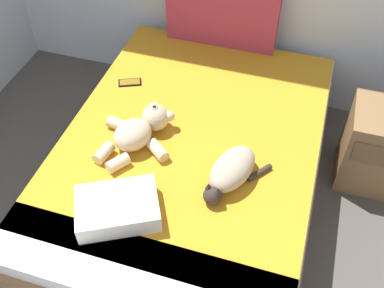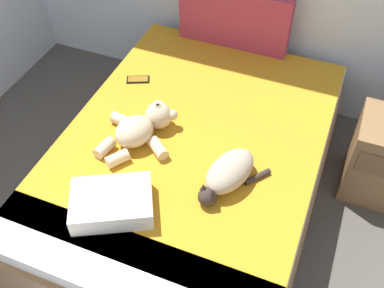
{
  "view_description": "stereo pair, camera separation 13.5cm",
  "coord_description": "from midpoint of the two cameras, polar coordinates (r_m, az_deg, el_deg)",
  "views": [
    {
      "loc": [
        2.33,
        1.08,
        2.41
      ],
      "look_at": [
        1.84,
        2.69,
        0.6
      ],
      "focal_mm": 42.28,
      "sensor_mm": 36.0,
      "label": 1
    },
    {
      "loc": [
        2.46,
        1.12,
        2.41
      ],
      "look_at": [
        1.84,
        2.69,
        0.6
      ],
      "focal_mm": 42.28,
      "sensor_mm": 36.0,
      "label": 2
    }
  ],
  "objects": [
    {
      "name": "patterned_cushion",
      "position": [
        3.24,
        2.53,
        15.77
      ],
      "size": [
        0.78,
        0.11,
        0.42
      ],
      "color": "#A5334C",
      "rests_on": "bed"
    },
    {
      "name": "throw_pillow",
      "position": [
        2.28,
        -11.06,
        -8.0
      ],
      "size": [
        0.48,
        0.43,
        0.11
      ],
      "primitive_type": "cube",
      "rotation": [
        0.0,
        0.0,
        0.49
      ],
      "color": "white",
      "rests_on": "bed"
    },
    {
      "name": "teddy_bear",
      "position": [
        2.58,
        -8.14,
        1.65
      ],
      "size": [
        0.44,
        0.53,
        0.17
      ],
      "color": "beige",
      "rests_on": "bed"
    },
    {
      "name": "nightstand",
      "position": [
        3.1,
        21.85,
        -0.56
      ],
      "size": [
        0.49,
        0.43,
        0.56
      ],
      "color": "olive",
      "rests_on": "ground_plane"
    },
    {
      "name": "cat",
      "position": [
        2.36,
        3.26,
        -3.53
      ],
      "size": [
        0.34,
        0.42,
        0.15
      ],
      "color": "tan",
      "rests_on": "bed"
    },
    {
      "name": "bed",
      "position": [
        2.82,
        -1.45,
        -2.79
      ],
      "size": [
        1.51,
        2.08,
        0.52
      ],
      "color": "olive",
      "rests_on": "ground_plane"
    },
    {
      "name": "cell_phone",
      "position": [
        3.02,
        -9.13,
        7.66
      ],
      "size": [
        0.16,
        0.13,
        0.01
      ],
      "color": "black",
      "rests_on": "bed"
    }
  ]
}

